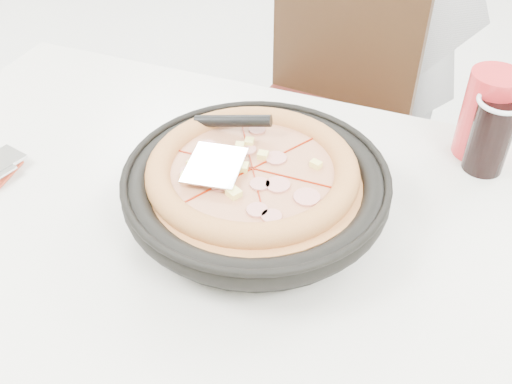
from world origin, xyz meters
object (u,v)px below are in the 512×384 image
(main_table, at_px, (210,347))
(chair_far, at_px, (315,131))
(red_cup, at_px, (487,115))
(pizza_pan, at_px, (256,196))
(pizza, at_px, (253,179))
(cola_glass, at_px, (490,137))

(main_table, bearing_deg, chair_far, 89.02)
(main_table, relative_size, red_cup, 7.50)
(pizza_pan, bearing_deg, red_cup, 44.30)
(pizza_pan, bearing_deg, main_table, -167.53)
(main_table, height_order, chair_far, chair_far)
(pizza, bearing_deg, main_table, -156.06)
(main_table, distance_m, pizza_pan, 0.43)
(pizza, distance_m, cola_glass, 0.42)
(cola_glass, relative_size, red_cup, 0.81)
(pizza, bearing_deg, cola_glass, 36.06)
(chair_far, height_order, cola_glass, chair_far)
(main_table, relative_size, pizza_pan, 3.17)
(main_table, distance_m, red_cup, 0.69)
(pizza, bearing_deg, chair_far, 96.24)
(main_table, bearing_deg, pizza, 23.94)
(pizza_pan, bearing_deg, pizza, 127.57)
(chair_far, bearing_deg, pizza_pan, 102.94)
(cola_glass, height_order, red_cup, red_cup)
(pizza_pan, distance_m, pizza, 0.03)
(pizza_pan, xyz_separation_m, cola_glass, (0.32, 0.26, 0.02))
(pizza, distance_m, red_cup, 0.43)
(chair_far, xyz_separation_m, red_cup, (0.39, -0.35, 0.35))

